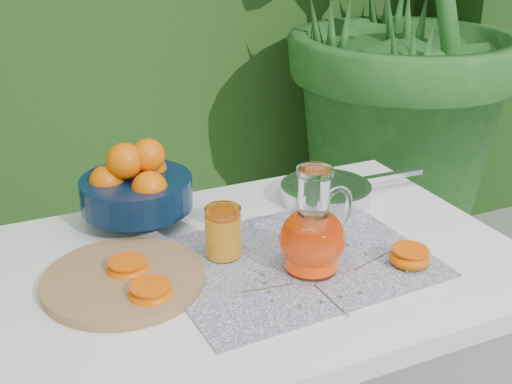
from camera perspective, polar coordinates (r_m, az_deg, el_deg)
name	(u,v)px	position (r m, az deg, el deg)	size (l,w,h in m)	color
white_table	(260,292)	(1.30, 0.37, -8.90)	(1.00, 0.70, 0.75)	white
placemat	(294,260)	(1.24, 3.36, -6.03)	(0.50, 0.39, 0.00)	#0C1144
cutting_board	(124,280)	(1.19, -11.65, -7.64)	(0.29, 0.29, 0.02)	olive
fruit_bowl	(135,186)	(1.38, -10.66, 0.55)	(0.29, 0.29, 0.19)	black
juice_pitcher	(313,235)	(1.18, 5.11, -3.85)	(0.19, 0.16, 0.20)	white
juice_tumbler	(223,233)	(1.23, -2.93, -3.68)	(0.09, 0.09, 0.10)	white
saute_pan	(327,191)	(1.49, 6.34, 0.05)	(0.37, 0.22, 0.04)	silver
orange_halves	(233,273)	(1.17, -2.04, -7.20)	(0.58, 0.26, 0.04)	#F26402
thyme_sprigs	(329,280)	(1.18, 6.48, -7.77)	(0.34, 0.21, 0.01)	brown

